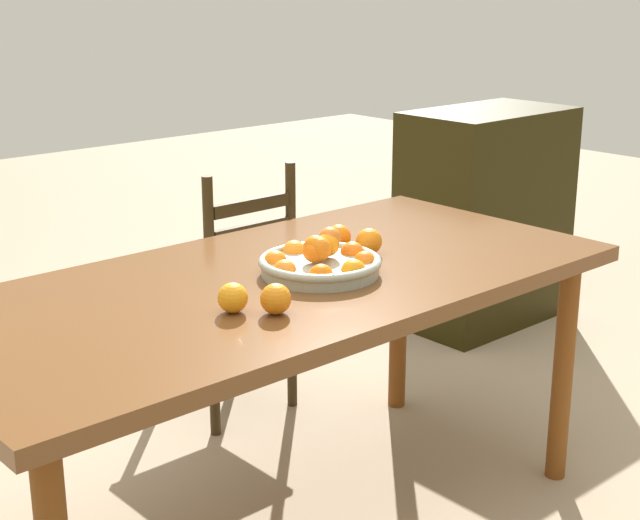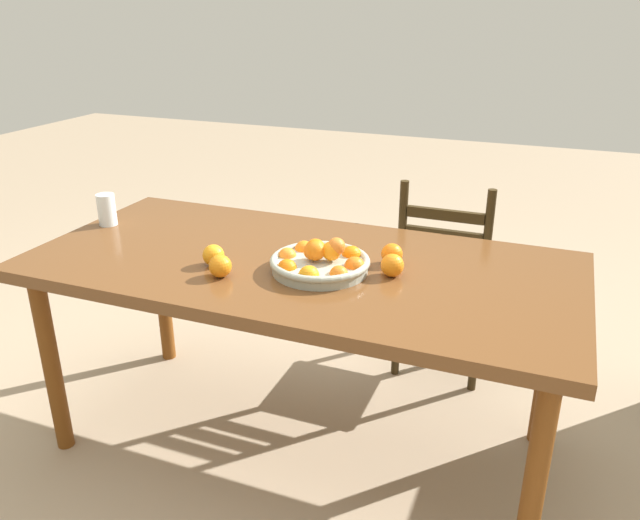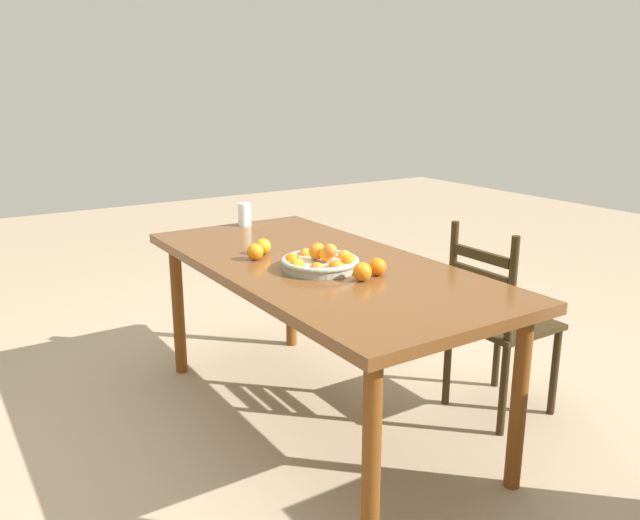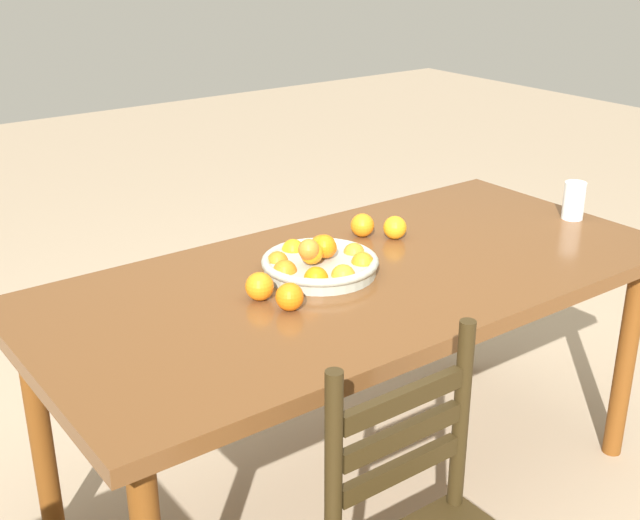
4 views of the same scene
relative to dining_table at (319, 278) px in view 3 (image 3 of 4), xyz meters
name	(u,v)px [view 3 (image 3 of 4)]	position (x,y,z in m)	size (l,w,h in m)	color
ground_plane	(319,419)	(0.00, 0.00, -0.69)	(12.00, 12.00, 0.00)	tan
dining_table	(319,278)	(0.00, 0.00, 0.00)	(1.89, 0.89, 0.77)	brown
chair_near_window	(497,323)	(0.38, 0.74, -0.25)	(0.41, 0.41, 0.92)	#2F230F
fruit_bowl	(321,261)	(0.10, -0.06, 0.11)	(0.33, 0.33, 0.12)	#A0A594
orange_loose_0	(255,252)	(-0.18, -0.22, 0.11)	(0.07, 0.07, 0.07)	orange
orange_loose_1	(377,267)	(0.30, 0.09, 0.11)	(0.07, 0.07, 0.07)	orange
orange_loose_2	(263,246)	(-0.25, -0.14, 0.11)	(0.07, 0.07, 0.07)	orange
orange_loose_3	(362,272)	(0.33, -0.01, 0.11)	(0.08, 0.08, 0.08)	orange
drinking_glass	(245,214)	(-0.86, 0.07, 0.14)	(0.07, 0.07, 0.13)	silver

